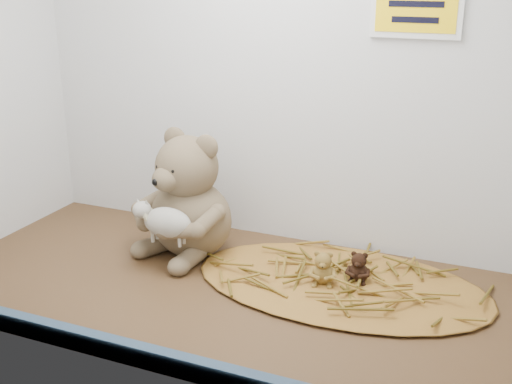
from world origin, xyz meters
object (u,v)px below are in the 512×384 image
at_px(main_teddy, 190,193).
at_px(mini_teddy_brown, 359,265).
at_px(mini_teddy_tan, 323,266).
at_px(toy_lamb, 167,223).

bearing_deg(main_teddy, mini_teddy_brown, 17.58).
distance_m(main_teddy, mini_teddy_tan, 0.35).
relative_size(toy_lamb, mini_teddy_brown, 2.23).
distance_m(toy_lamb, mini_teddy_tan, 0.34).
bearing_deg(toy_lamb, mini_teddy_tan, 9.00).
bearing_deg(mini_teddy_brown, mini_teddy_tan, -152.07).
bearing_deg(toy_lamb, main_teddy, 90.00).
xyz_separation_m(main_teddy, toy_lamb, (0.00, -0.10, -0.03)).
xyz_separation_m(toy_lamb, mini_teddy_brown, (0.39, 0.09, -0.07)).
bearing_deg(main_teddy, mini_teddy_tan, 10.48).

